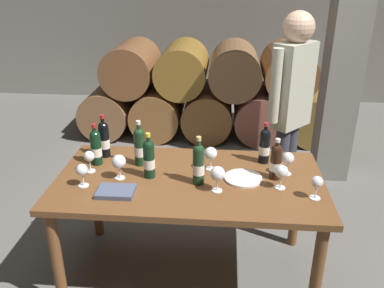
% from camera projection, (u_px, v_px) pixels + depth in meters
% --- Properties ---
extents(ground_plane, '(14.00, 14.00, 0.00)m').
position_uv_depth(ground_plane, '(190.00, 272.00, 2.90)').
color(ground_plane, '#66635E').
extents(cellar_back_wall, '(10.00, 0.24, 2.80)m').
position_uv_depth(cellar_back_wall, '(214.00, 7.00, 6.15)').
color(cellar_back_wall, gray).
rests_on(cellar_back_wall, ground_plane).
extents(barrel_stack, '(3.12, 0.90, 1.15)m').
position_uv_depth(barrel_stack, '(208.00, 93.00, 5.05)').
color(barrel_stack, brown).
rests_on(barrel_stack, ground_plane).
extents(stone_pillar, '(0.32, 0.32, 2.60)m').
position_uv_depth(stone_pillar, '(346.00, 48.00, 3.73)').
color(stone_pillar, gray).
rests_on(stone_pillar, ground_plane).
extents(dining_table, '(1.70, 0.90, 0.76)m').
position_uv_depth(dining_table, '(189.00, 191.00, 2.63)').
color(dining_table, brown).
rests_on(dining_table, ground_plane).
extents(wine_bottle_0, '(0.07, 0.07, 0.29)m').
position_uv_depth(wine_bottle_0, '(96.00, 147.00, 2.73)').
color(wine_bottle_0, black).
rests_on(wine_bottle_0, dining_table).
extents(wine_bottle_1, '(0.07, 0.07, 0.32)m').
position_uv_depth(wine_bottle_1, '(140.00, 146.00, 2.72)').
color(wine_bottle_1, '#19381E').
rests_on(wine_bottle_1, dining_table).
extents(wine_bottle_2, '(0.07, 0.07, 0.31)m').
position_uv_depth(wine_bottle_2, '(104.00, 139.00, 2.84)').
color(wine_bottle_2, black).
rests_on(wine_bottle_2, dining_table).
extents(wine_bottle_3, '(0.07, 0.07, 0.27)m').
position_uv_depth(wine_bottle_3, '(276.00, 161.00, 2.55)').
color(wine_bottle_3, black).
rests_on(wine_bottle_3, dining_table).
extents(wine_bottle_4, '(0.07, 0.07, 0.31)m').
position_uv_depth(wine_bottle_4, '(199.00, 164.00, 2.48)').
color(wine_bottle_4, '#19381E').
rests_on(wine_bottle_4, dining_table).
extents(wine_bottle_5, '(0.07, 0.07, 0.29)m').
position_uv_depth(wine_bottle_5, '(265.00, 145.00, 2.75)').
color(wine_bottle_5, black).
rests_on(wine_bottle_5, dining_table).
extents(wine_bottle_6, '(0.07, 0.07, 0.30)m').
position_uv_depth(wine_bottle_6, '(149.00, 159.00, 2.55)').
color(wine_bottle_6, black).
rests_on(wine_bottle_6, dining_table).
extents(wine_glass_0, '(0.07, 0.07, 0.15)m').
position_uv_depth(wine_glass_0, '(82.00, 171.00, 2.46)').
color(wine_glass_0, white).
rests_on(wine_glass_0, dining_table).
extents(wine_glass_1, '(0.08, 0.08, 0.15)m').
position_uv_depth(wine_glass_1, '(288.00, 159.00, 2.60)').
color(wine_glass_1, white).
rests_on(wine_glass_1, dining_table).
extents(wine_glass_2, '(0.09, 0.09, 0.16)m').
position_uv_depth(wine_glass_2, '(218.00, 174.00, 2.40)').
color(wine_glass_2, white).
rests_on(wine_glass_2, dining_table).
extents(wine_glass_3, '(0.08, 0.08, 0.16)m').
position_uv_depth(wine_glass_3, '(211.00, 154.00, 2.66)').
color(wine_glass_3, white).
rests_on(wine_glass_3, dining_table).
extents(wine_glass_4, '(0.08, 0.08, 0.15)m').
position_uv_depth(wine_glass_4, '(282.00, 172.00, 2.43)').
color(wine_glass_4, white).
rests_on(wine_glass_4, dining_table).
extents(wine_glass_5, '(0.07, 0.07, 0.15)m').
position_uv_depth(wine_glass_5, '(89.00, 157.00, 2.64)').
color(wine_glass_5, white).
rests_on(wine_glass_5, dining_table).
extents(wine_glass_6, '(0.09, 0.09, 0.16)m').
position_uv_depth(wine_glass_6, '(119.00, 162.00, 2.54)').
color(wine_glass_6, white).
rests_on(wine_glass_6, dining_table).
extents(wine_glass_7, '(0.07, 0.07, 0.14)m').
position_uv_depth(wine_glass_7, '(317.00, 183.00, 2.33)').
color(wine_glass_7, white).
rests_on(wine_glass_7, dining_table).
extents(tasting_notebook, '(0.22, 0.16, 0.03)m').
position_uv_depth(tasting_notebook, '(116.00, 192.00, 2.41)').
color(tasting_notebook, '#4C5670').
rests_on(tasting_notebook, dining_table).
extents(serving_plate, '(0.24, 0.24, 0.01)m').
position_uv_depth(serving_plate, '(243.00, 178.00, 2.58)').
color(serving_plate, white).
rests_on(serving_plate, dining_table).
extents(sommelier_presenting, '(0.37, 0.38, 1.72)m').
position_uv_depth(sommelier_presenting, '(291.00, 102.00, 3.10)').
color(sommelier_presenting, '#383842').
rests_on(sommelier_presenting, ground_plane).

